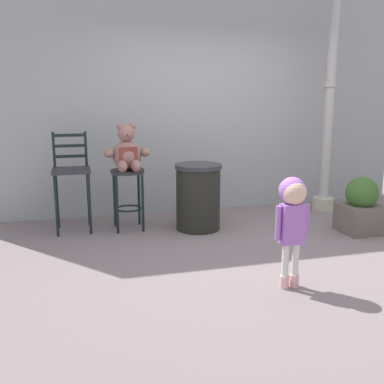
{
  "coord_description": "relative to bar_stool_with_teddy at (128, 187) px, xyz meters",
  "views": [
    {
      "loc": [
        -1.67,
        -4.02,
        1.57
      ],
      "look_at": [
        -0.51,
        0.23,
        0.62
      ],
      "focal_mm": 41.17,
      "sensor_mm": 36.0,
      "label": 1
    }
  ],
  "objects": [
    {
      "name": "lamppost",
      "position": [
        2.79,
        0.21,
        0.67
      ],
      "size": [
        0.29,
        0.29,
        2.98
      ],
      "color": "#B4B198",
      "rests_on": "ground_plane"
    },
    {
      "name": "child_walking",
      "position": [
        1.09,
        -2.04,
        0.16
      ],
      "size": [
        0.3,
        0.24,
        0.94
      ],
      "rotation": [
        0.0,
        0.0,
        -2.53
      ],
      "color": "#DFA6A6",
      "rests_on": "ground_plane"
    },
    {
      "name": "teddy_bear",
      "position": [
        0.0,
        -0.03,
        0.4
      ],
      "size": [
        0.54,
        0.48,
        0.55
      ],
      "color": "#8A6159",
      "rests_on": "bar_stool_with_teddy"
    },
    {
      "name": "ground_plane",
      "position": [
        1.05,
        -1.15,
        -0.52
      ],
      "size": [
        24.0,
        24.0,
        0.0
      ],
      "primitive_type": "plane",
      "color": "slate"
    },
    {
      "name": "planter_with_shrub",
      "position": [
        2.63,
        -0.86,
        -0.22
      ],
      "size": [
        0.44,
        0.44,
        0.66
      ],
      "color": "#5E564E",
      "rests_on": "ground_plane"
    },
    {
      "name": "bar_stool_with_teddy",
      "position": [
        0.0,
        0.0,
        0.0
      ],
      "size": [
        0.4,
        0.4,
        0.73
      ],
      "color": "#2A2A2F",
      "rests_on": "ground_plane"
    },
    {
      "name": "bar_chair_empty",
      "position": [
        -0.64,
        0.13,
        0.15
      ],
      "size": [
        0.44,
        0.44,
        1.17
      ],
      "color": "#2A2A2F",
      "rests_on": "ground_plane"
    },
    {
      "name": "trash_bin",
      "position": [
        0.81,
        -0.22,
        -0.12
      ],
      "size": [
        0.56,
        0.56,
        0.8
      ],
      "color": "black",
      "rests_on": "ground_plane"
    },
    {
      "name": "building_wall",
      "position": [
        1.05,
        0.84,
        1.39
      ],
      "size": [
        6.23,
        0.3,
        3.82
      ],
      "primitive_type": "cube",
      "color": "#94989A",
      "rests_on": "ground_plane"
    }
  ]
}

